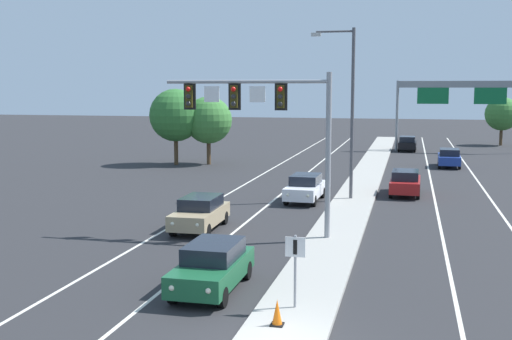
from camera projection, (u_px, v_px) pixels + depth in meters
The scene contains 19 objects.
median_island at pixel (346, 214), 33.63m from camera, with size 2.40×110.00×0.15m, color #9E9B93.
lane_stripe_oncoming_center at pixel (284, 192), 41.49m from camera, with size 0.14×100.00×0.01m, color silver.
lane_stripe_receding_center at pixel (434, 197), 39.29m from camera, with size 0.14×100.00×0.01m, color silver.
edge_stripe_left at pixel (235, 190), 42.26m from camera, with size 0.14×100.00×0.01m, color silver.
edge_stripe_right at pixel (491, 200), 38.52m from camera, with size 0.14×100.00×0.01m, color silver.
overhead_signal_mast at pixel (269, 115), 28.07m from camera, with size 7.48×0.44×7.20m.
median_sign_post at pixel (295, 260), 18.96m from camera, with size 0.60×0.10×2.20m.
street_lamp_median at pixel (349, 103), 37.55m from camera, with size 2.58×0.28×10.00m.
car_oncoming_green at pixel (212, 266), 21.15m from camera, with size 1.82×4.47×1.58m.
car_oncoming_tan at pixel (200, 213), 30.25m from camera, with size 1.89×4.50×1.58m.
car_oncoming_white at pixel (305, 188), 37.89m from camera, with size 1.92×4.51×1.58m.
car_receding_red at pixel (405, 182), 40.11m from camera, with size 1.89×4.50×1.58m.
car_receding_blue at pixel (449, 158), 54.44m from camera, with size 1.92×4.51×1.58m.
car_receding_black at pixel (407, 143), 68.58m from camera, with size 1.92×4.51×1.58m.
traffic_cone_median_nose at pixel (277, 313), 17.64m from camera, with size 0.36×0.36×0.74m.
highway_sign_gantry at pixel (461, 93), 66.72m from camera, with size 13.28×0.42×7.50m.
tree_far_right_a at pixel (502, 114), 74.94m from camera, with size 3.91×3.91×5.66m.
tree_far_left_a at pixel (208, 120), 55.99m from camera, with size 4.13×4.13×5.98m.
tree_far_left_c at pixel (176, 115), 55.75m from camera, with size 4.59×4.59×6.64m.
Camera 1 is at (3.16, -15.26, 6.65)m, focal length 44.91 mm.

